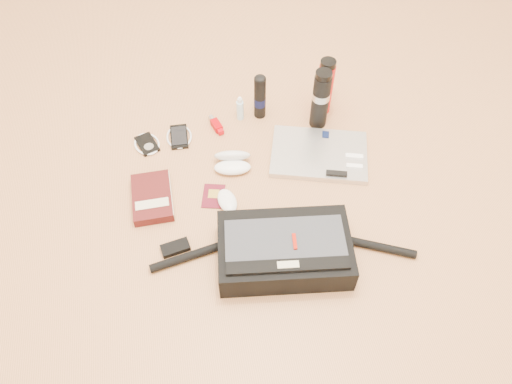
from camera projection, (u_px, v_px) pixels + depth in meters
ground at (261, 211)px, 1.83m from camera, size 4.00×4.00×0.00m
messenger_bag at (284, 250)px, 1.66m from camera, size 0.91×0.33×0.13m
laptop at (319, 154)px, 1.98m from camera, size 0.44×0.36×0.04m
book at (153, 198)px, 1.84m from camera, size 0.14×0.22×0.04m
passport at (213, 196)px, 1.87m from camera, size 0.11×0.13×0.01m
mouse at (227, 201)px, 1.83m from camera, size 0.09×0.12×0.04m
sunglasses_case at (232, 162)px, 1.93m from camera, size 0.16×0.14×0.08m
ipod at (147, 144)px, 2.02m from camera, size 0.13×0.13×0.01m
phone at (179, 137)px, 2.05m from camera, size 0.11×0.13×0.01m
inhaler at (216, 125)px, 2.08m from camera, size 0.05×0.11×0.03m
spray_bottle at (240, 109)px, 2.08m from camera, size 0.03×0.03×0.11m
aerosol_can at (260, 97)px, 2.05m from camera, size 0.05×0.05×0.21m
thermos_black at (321, 99)px, 1.99m from camera, size 0.09×0.09×0.27m
thermos_red at (325, 87)px, 2.05m from camera, size 0.08×0.08×0.26m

